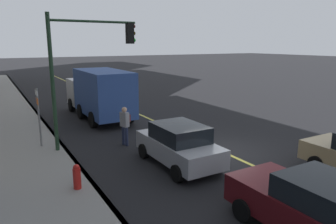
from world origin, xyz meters
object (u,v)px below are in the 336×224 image
street_sign_post (39,114)px  fire_hydrant (77,179)px  truck_blue (99,93)px  pedestrian_with_backpack (125,123)px  traffic_light_mast (86,59)px  car_silver (179,144)px  car_maroon (319,210)px

street_sign_post → fire_hydrant: size_ratio=2.85×
truck_blue → pedestrian_with_backpack: bearing=172.9°
truck_blue → pedestrian_with_backpack: size_ratio=3.99×
pedestrian_with_backpack → traffic_light_mast: size_ratio=0.31×
car_silver → traffic_light_mast: 5.30m
traffic_light_mast → fire_hydrant: 5.53m
car_silver → truck_blue: truck_blue is taller
truck_blue → fire_hydrant: (-9.34, 3.80, -1.12)m
car_silver → pedestrian_with_backpack: 3.33m
car_maroon → pedestrian_with_backpack: (8.85, 1.11, 0.24)m
car_maroon → pedestrian_with_backpack: pedestrian_with_backpack is taller
street_sign_post → fire_hydrant: bearing=-176.5°
pedestrian_with_backpack → traffic_light_mast: bearing=74.3°
truck_blue → fire_hydrant: truck_blue is taller
fire_hydrant → street_sign_post: bearing=3.5°
pedestrian_with_backpack → fire_hydrant: bearing=139.5°
truck_blue → fire_hydrant: bearing=157.9°
truck_blue → pedestrian_with_backpack: (-5.73, 0.71, -0.54)m
car_silver → street_sign_post: size_ratio=1.45×
pedestrian_with_backpack → traffic_light_mast: 3.25m
street_sign_post → truck_blue: bearing=-43.1°
pedestrian_with_backpack → fire_hydrant: pedestrian_with_backpack is taller
car_silver → car_maroon: car_silver is taller
truck_blue → pedestrian_with_backpack: truck_blue is taller
pedestrian_with_backpack → street_sign_post: (1.34, 3.39, 0.54)m
car_silver → street_sign_post: (4.55, 4.23, 0.77)m
traffic_light_mast → car_maroon: bearing=-164.4°
truck_blue → traffic_light_mast: (-5.32, 2.20, 2.32)m
car_maroon → traffic_light_mast: traffic_light_mast is taller
car_silver → pedestrian_with_backpack: bearing=14.7°
fire_hydrant → traffic_light_mast: bearing=-21.7°
car_silver → street_sign_post: 6.26m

